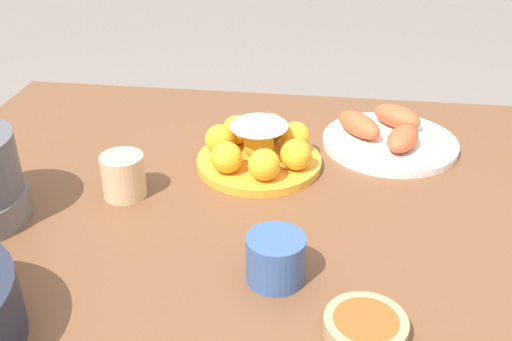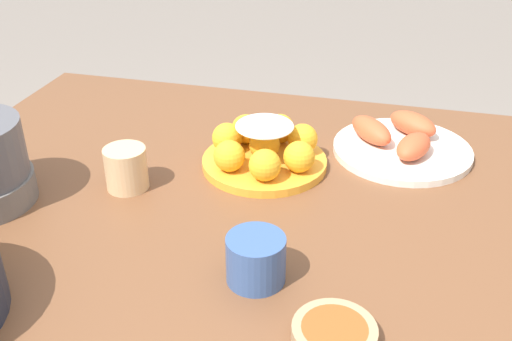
{
  "view_description": "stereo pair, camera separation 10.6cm",
  "coord_description": "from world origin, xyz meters",
  "px_view_note": "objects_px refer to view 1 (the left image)",
  "views": [
    {
      "loc": [
        -0.12,
        0.82,
        1.32
      ],
      "look_at": [
        0.01,
        -0.09,
        0.8
      ],
      "focal_mm": 42.0,
      "sensor_mm": 36.0,
      "label": 1
    },
    {
      "loc": [
        -0.22,
        0.8,
        1.32
      ],
      "look_at": [
        0.01,
        -0.09,
        0.8
      ],
      "focal_mm": 42.0,
      "sensor_mm": 36.0,
      "label": 2
    }
  ],
  "objects_px": {
    "cup_far": "(276,258)",
    "cup_near": "(124,176)",
    "cake_plate": "(259,148)",
    "dining_table": "(253,261)",
    "seafood_platter": "(388,135)",
    "sauce_bowl": "(365,326)"
  },
  "relations": [
    {
      "from": "sauce_bowl",
      "to": "cup_near",
      "type": "height_order",
      "value": "cup_near"
    },
    {
      "from": "cup_far",
      "to": "dining_table",
      "type": "bearing_deg",
      "value": -69.9
    },
    {
      "from": "seafood_platter",
      "to": "cup_near",
      "type": "distance_m",
      "value": 0.54
    },
    {
      "from": "seafood_platter",
      "to": "sauce_bowl",
      "type": "bearing_deg",
      "value": 84.03
    },
    {
      "from": "dining_table",
      "to": "cake_plate",
      "type": "bearing_deg",
      "value": -85.74
    },
    {
      "from": "dining_table",
      "to": "cup_near",
      "type": "relative_size",
      "value": 16.78
    },
    {
      "from": "cake_plate",
      "to": "cup_far",
      "type": "distance_m",
      "value": 0.34
    },
    {
      "from": "cup_near",
      "to": "cake_plate",
      "type": "bearing_deg",
      "value": -147.61
    },
    {
      "from": "cake_plate",
      "to": "cup_near",
      "type": "distance_m",
      "value": 0.26
    },
    {
      "from": "sauce_bowl",
      "to": "cup_near",
      "type": "distance_m",
      "value": 0.5
    },
    {
      "from": "sauce_bowl",
      "to": "cup_near",
      "type": "relative_size",
      "value": 1.4
    },
    {
      "from": "cup_far",
      "to": "cup_near",
      "type": "bearing_deg",
      "value": -33.53
    },
    {
      "from": "cake_plate",
      "to": "dining_table",
      "type": "bearing_deg",
      "value": 94.26
    },
    {
      "from": "cake_plate",
      "to": "cup_near",
      "type": "bearing_deg",
      "value": 32.39
    },
    {
      "from": "dining_table",
      "to": "cake_plate",
      "type": "relative_size",
      "value": 5.44
    },
    {
      "from": "sauce_bowl",
      "to": "cup_far",
      "type": "xyz_separation_m",
      "value": [
        0.13,
        -0.09,
        0.02
      ]
    },
    {
      "from": "dining_table",
      "to": "seafood_platter",
      "type": "distance_m",
      "value": 0.4
    },
    {
      "from": "cup_far",
      "to": "sauce_bowl",
      "type": "bearing_deg",
      "value": 143.53
    },
    {
      "from": "seafood_platter",
      "to": "cup_far",
      "type": "height_order",
      "value": "cup_far"
    },
    {
      "from": "cake_plate",
      "to": "seafood_platter",
      "type": "relative_size",
      "value": 0.87
    },
    {
      "from": "sauce_bowl",
      "to": "cake_plate",
      "type": "bearing_deg",
      "value": -65.42
    },
    {
      "from": "dining_table",
      "to": "sauce_bowl",
      "type": "xyz_separation_m",
      "value": [
        -0.18,
        0.24,
        0.1
      ]
    }
  ]
}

